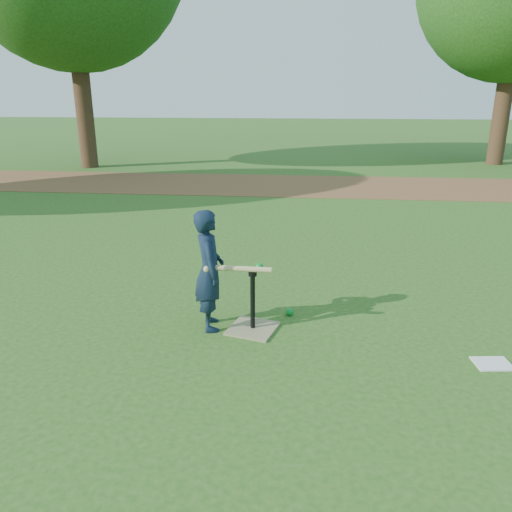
# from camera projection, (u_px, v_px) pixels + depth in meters

# --- Properties ---
(ground) EXTENTS (80.00, 80.00, 0.00)m
(ground) POSITION_uv_depth(u_px,v_px,m) (241.00, 313.00, 5.17)
(ground) COLOR #285116
(ground) RESTS_ON ground
(dirt_strip) EXTENTS (24.00, 3.00, 0.01)m
(dirt_strip) POSITION_uv_depth(u_px,v_px,m) (282.00, 185.00, 12.26)
(dirt_strip) COLOR brown
(dirt_strip) RESTS_ON ground
(child) EXTENTS (0.39, 0.49, 1.17)m
(child) POSITION_uv_depth(u_px,v_px,m) (209.00, 270.00, 4.70)
(child) COLOR #101E30
(child) RESTS_ON ground
(wiffle_ball_ground) EXTENTS (0.08, 0.08, 0.08)m
(wiffle_ball_ground) POSITION_uv_depth(u_px,v_px,m) (290.00, 312.00, 5.11)
(wiffle_ball_ground) COLOR #0B832B
(wiffle_ball_ground) RESTS_ON ground
(clipboard) EXTENTS (0.33, 0.26, 0.01)m
(clipboard) POSITION_uv_depth(u_px,v_px,m) (492.00, 364.00, 4.20)
(clipboard) COLOR white
(clipboard) RESTS_ON ground
(batting_tee) EXTENTS (0.53, 0.53, 0.61)m
(batting_tee) POSITION_uv_depth(u_px,v_px,m) (253.00, 319.00, 4.79)
(batting_tee) COLOR #8D8359
(batting_tee) RESTS_ON ground
(swing_action) EXTENTS (0.63, 0.19, 0.08)m
(swing_action) POSITION_uv_depth(u_px,v_px,m) (240.00, 268.00, 4.63)
(swing_action) COLOR tan
(swing_action) RESTS_ON ground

